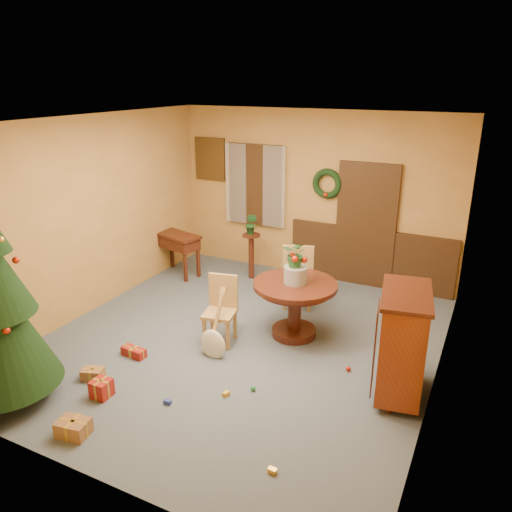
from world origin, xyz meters
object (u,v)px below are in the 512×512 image
Objects in this scene: dining_table at (295,299)px; writing_desk at (178,244)px; chair_near at (221,307)px; sideboard at (402,341)px.

dining_table reaches higher than writing_desk.
chair_near is 0.74× the size of sideboard.
dining_table is at bearing -23.34° from writing_desk.
writing_desk is 4.71m from sideboard.
chair_near is at bearing 175.81° from sideboard.
dining_table is 1.24× the size of chair_near.
writing_desk is at bearing 156.66° from dining_table.
writing_desk is at bearing 137.57° from chair_near.
writing_desk is (-1.91, 1.75, 0.08)m from chair_near.
dining_table is 1.00m from chair_near.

